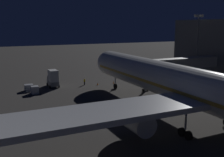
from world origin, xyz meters
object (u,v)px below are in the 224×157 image
object	(u,v)px
traffic_cone_nose_port	(114,82)
traffic_cone_nose_starboard	(98,84)
catering_truck	(53,78)
baggage_container_near_belt	(35,90)
airliner_at_gate	(200,90)
ground_crew_by_belt_loader	(84,81)
apron_floodlight_mast	(197,42)
baggage_container_mid_row	(29,88)
jet_bridge	(172,64)

from	to	relation	value
traffic_cone_nose_port	traffic_cone_nose_starboard	xyz separation A→B (m)	(4.40, 0.00, 0.00)
catering_truck	baggage_container_near_belt	distance (m)	7.36
baggage_container_near_belt	traffic_cone_nose_port	xyz separation A→B (m)	(-20.13, -2.16, -0.56)
airliner_at_gate	catering_truck	xyz separation A→B (m)	(12.72, -35.85, -3.58)
ground_crew_by_belt_loader	apron_floodlight_mast	bearing A→B (deg)	169.47
baggage_container_mid_row	traffic_cone_nose_port	size ratio (longest dim) A/B	3.44
baggage_container_near_belt	ground_crew_by_belt_loader	world-z (taller)	ground_crew_by_belt_loader
jet_bridge	traffic_cone_nose_starboard	xyz separation A→B (m)	(14.42, -10.58, -5.45)
jet_bridge	catering_truck	distance (m)	28.58
jet_bridge	baggage_container_near_belt	distance (m)	31.69
baggage_container_near_belt	ground_crew_by_belt_loader	size ratio (longest dim) A/B	0.98
baggage_container_mid_row	ground_crew_by_belt_loader	world-z (taller)	ground_crew_by_belt_loader
catering_truck	baggage_container_near_belt	xyz separation A→B (m)	(5.22, 5.04, -1.21)
airliner_at_gate	catering_truck	size ratio (longest dim) A/B	14.91
apron_floodlight_mast	catering_truck	world-z (taller)	apron_floodlight_mast
apron_floodlight_mast	baggage_container_mid_row	xyz separation A→B (m)	(44.19, -5.36, -9.43)
catering_truck	baggage_container_near_belt	world-z (taller)	catering_truck
baggage_container_near_belt	ground_crew_by_belt_loader	bearing A→B (deg)	-163.94
catering_truck	ground_crew_by_belt_loader	world-z (taller)	catering_truck
apron_floodlight_mast	ground_crew_by_belt_loader	world-z (taller)	apron_floodlight_mast
apron_floodlight_mast	ground_crew_by_belt_loader	distance (m)	32.51
airliner_at_gate	traffic_cone_nose_port	bearing A→B (deg)	-93.82
baggage_container_near_belt	airliner_at_gate	bearing A→B (deg)	120.21
traffic_cone_nose_starboard	jet_bridge	bearing A→B (deg)	143.72
catering_truck	baggage_container_mid_row	world-z (taller)	catering_truck
airliner_at_gate	traffic_cone_nose_starboard	world-z (taller)	airliner_at_gate
jet_bridge	apron_floodlight_mast	distance (m)	15.40
airliner_at_gate	traffic_cone_nose_port	world-z (taller)	airliner_at_gate
apron_floodlight_mast	traffic_cone_nose_starboard	size ratio (longest dim) A/B	31.75
baggage_container_mid_row	traffic_cone_nose_starboard	xyz separation A→B (m)	(-16.49, 1.18, -0.45)
catering_truck	traffic_cone_nose_starboard	xyz separation A→B (m)	(-10.52, 2.88, -1.77)
airliner_at_gate	jet_bridge	xyz separation A→B (m)	(-12.22, -22.39, 0.10)
apron_floodlight_mast	baggage_container_mid_row	world-z (taller)	apron_floodlight_mast
airliner_at_gate	traffic_cone_nose_starboard	xyz separation A→B (m)	(2.20, -32.97, -5.35)
jet_bridge	baggage_container_near_belt	size ratio (longest dim) A/B	13.44
traffic_cone_nose_port	jet_bridge	bearing A→B (deg)	133.43
apron_floodlight_mast	baggage_container_mid_row	size ratio (longest dim) A/B	9.22
ground_crew_by_belt_loader	baggage_container_mid_row	bearing A→B (deg)	1.43
airliner_at_gate	traffic_cone_nose_starboard	bearing A→B (deg)	-86.18
airliner_at_gate	baggage_container_mid_row	xyz separation A→B (m)	(18.69, -34.15, -4.90)
ground_crew_by_belt_loader	catering_truck	bearing A→B (deg)	-10.21
baggage_container_near_belt	traffic_cone_nose_starboard	bearing A→B (deg)	-172.17
apron_floodlight_mast	ground_crew_by_belt_loader	bearing A→B (deg)	-10.53
baggage_container_near_belt	traffic_cone_nose_starboard	world-z (taller)	baggage_container_near_belt
airliner_at_gate	baggage_container_mid_row	size ratio (longest dim) A/B	35.86
apron_floodlight_mast	airliner_at_gate	bearing A→B (deg)	48.47
ground_crew_by_belt_loader	traffic_cone_nose_port	xyz separation A→B (m)	(-7.35, 1.51, -0.68)
airliner_at_gate	baggage_container_near_belt	world-z (taller)	airliner_at_gate
baggage_container_mid_row	ground_crew_by_belt_loader	xyz separation A→B (m)	(-13.54, -0.34, 0.22)
catering_truck	baggage_container_mid_row	xyz separation A→B (m)	(5.97, 1.70, -1.32)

